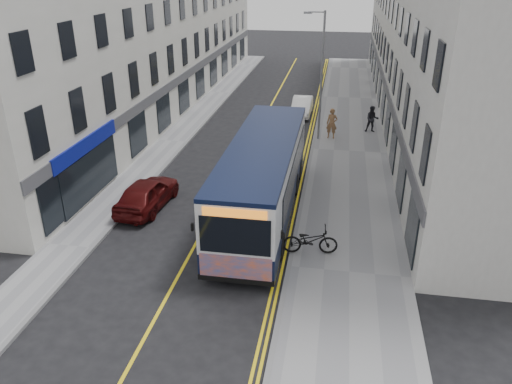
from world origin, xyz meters
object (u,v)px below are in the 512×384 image
(city_bus, at_px, (263,176))
(pedestrian_near, at_px, (332,123))
(car_white, at_px, (302,106))
(streetlamp, at_px, (320,72))
(bicycle, at_px, (310,240))
(pedestrian_far, at_px, (372,119))
(car_maroon, at_px, (147,193))

(city_bus, height_order, pedestrian_near, city_bus)
(car_white, bearing_deg, pedestrian_near, -65.79)
(streetlamp, xyz_separation_m, city_bus, (-1.87, -10.93, -2.47))
(bicycle, distance_m, car_white, 20.00)
(pedestrian_near, height_order, pedestrian_far, pedestrian_near)
(pedestrian_near, xyz_separation_m, pedestrian_far, (2.62, 1.72, -0.09))
(streetlamp, bearing_deg, car_white, 104.44)
(car_white, xyz_separation_m, car_maroon, (-5.82, -16.95, 0.07))
(streetlamp, relative_size, car_white, 1.99)
(streetlamp, distance_m, city_bus, 11.36)
(city_bus, relative_size, pedestrian_near, 6.20)
(car_maroon, bearing_deg, bicycle, 163.82)
(pedestrian_far, bearing_deg, bicycle, -102.47)
(city_bus, bearing_deg, car_white, 88.69)
(pedestrian_far, relative_size, car_white, 0.44)
(bicycle, height_order, car_maroon, car_maroon)
(pedestrian_far, distance_m, car_maroon, 17.06)
(city_bus, bearing_deg, bicycle, -53.18)
(streetlamp, height_order, pedestrian_near, streetlamp)
(pedestrian_near, bearing_deg, pedestrian_far, 38.54)
(city_bus, height_order, car_white, city_bus)
(bicycle, bearing_deg, pedestrian_far, -17.30)
(city_bus, relative_size, bicycle, 5.59)
(streetlamp, bearing_deg, city_bus, -99.70)
(streetlamp, relative_size, bicycle, 3.72)
(streetlamp, height_order, bicycle, streetlamp)
(pedestrian_far, height_order, car_maroon, pedestrian_far)
(pedestrian_near, bearing_deg, car_maroon, -120.38)
(bicycle, bearing_deg, car_maroon, 62.58)
(streetlamp, relative_size, pedestrian_near, 4.12)
(city_bus, distance_m, bicycle, 4.18)
(pedestrian_near, distance_m, pedestrian_far, 3.14)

